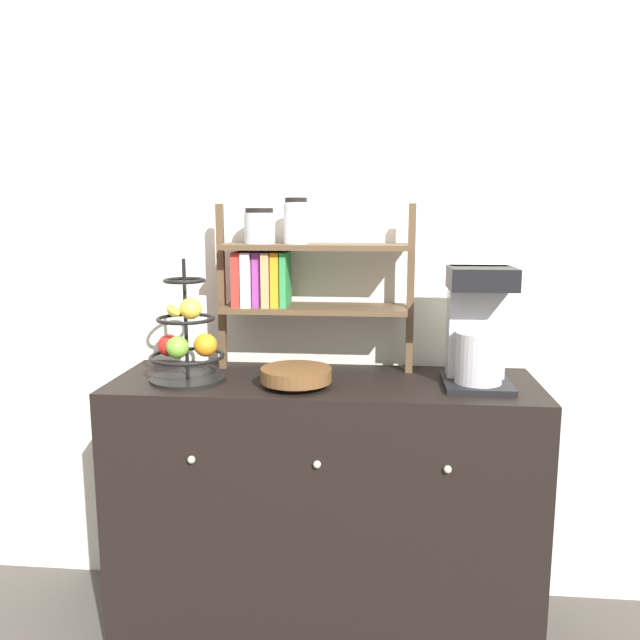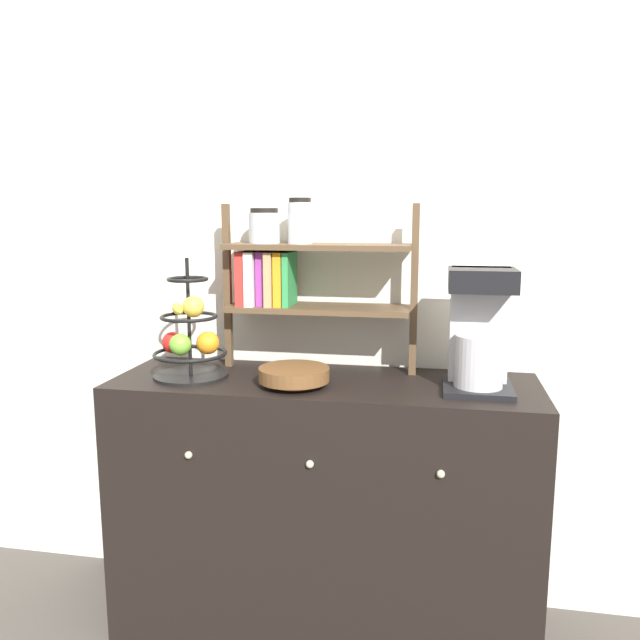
# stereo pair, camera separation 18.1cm
# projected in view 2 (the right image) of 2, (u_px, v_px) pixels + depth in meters

# --- Properties ---
(wall_back) EXTENTS (7.00, 0.05, 2.60)m
(wall_back) POSITION_uv_depth(u_px,v_px,m) (338.00, 247.00, 2.23)
(wall_back) COLOR silver
(wall_back) RESTS_ON ground_plane
(sideboard) EXTENTS (1.38, 0.47, 0.88)m
(sideboard) POSITION_uv_depth(u_px,v_px,m) (324.00, 507.00, 2.11)
(sideboard) COLOR black
(sideboard) RESTS_ON ground_plane
(coffee_maker) EXTENTS (0.21, 0.23, 0.38)m
(coffee_maker) POSITION_uv_depth(u_px,v_px,m) (479.00, 329.00, 1.91)
(coffee_maker) COLOR black
(coffee_maker) RESTS_ON sideboard
(fruit_stand) EXTENTS (0.24, 0.24, 0.40)m
(fruit_stand) POSITION_uv_depth(u_px,v_px,m) (189.00, 338.00, 2.05)
(fruit_stand) COLOR black
(fruit_stand) RESTS_ON sideboard
(wooden_bowl) EXTENTS (0.22, 0.22, 0.06)m
(wooden_bowl) POSITION_uv_depth(u_px,v_px,m) (294.00, 375.00, 1.96)
(wooden_bowl) COLOR brown
(wooden_bowl) RESTS_ON sideboard
(shelf_hutch) EXTENTS (0.67, 0.20, 0.59)m
(shelf_hutch) POSITION_uv_depth(u_px,v_px,m) (291.00, 268.00, 2.13)
(shelf_hutch) COLOR brown
(shelf_hutch) RESTS_ON sideboard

